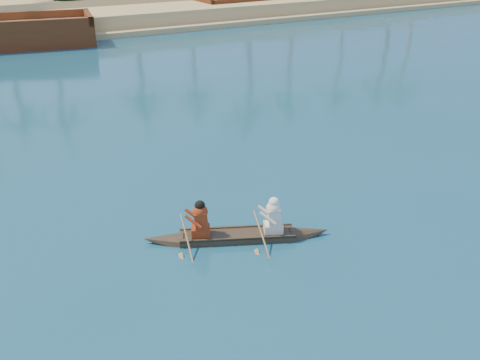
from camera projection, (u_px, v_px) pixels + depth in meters
ground at (42, 208)px, 14.21m from camera, size 160.00×160.00×0.00m
canoe at (237, 230)px, 12.70m from camera, size 4.33×2.32×1.23m
barge_right at (260, 5)px, 45.20m from camera, size 11.50×4.19×1.89m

